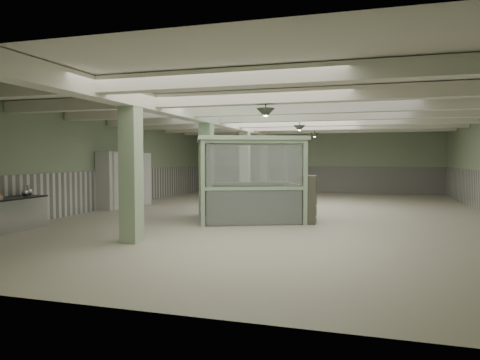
# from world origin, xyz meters

# --- Properties ---
(floor) EXTENTS (20.00, 20.00, 0.00)m
(floor) POSITION_xyz_m (0.00, 0.00, 0.00)
(floor) COLOR beige
(floor) RESTS_ON ground
(ceiling) EXTENTS (14.00, 20.00, 0.02)m
(ceiling) POSITION_xyz_m (0.00, 0.00, 3.60)
(ceiling) COLOR beige
(ceiling) RESTS_ON wall_back
(wall_back) EXTENTS (14.00, 0.02, 3.60)m
(wall_back) POSITION_xyz_m (0.00, 10.00, 1.80)
(wall_back) COLOR #90A584
(wall_back) RESTS_ON floor
(wall_front) EXTENTS (14.00, 0.02, 3.60)m
(wall_front) POSITION_xyz_m (0.00, -10.00, 1.80)
(wall_front) COLOR #90A584
(wall_front) RESTS_ON floor
(wall_left) EXTENTS (0.02, 20.00, 3.60)m
(wall_left) POSITION_xyz_m (-7.00, 0.00, 1.80)
(wall_left) COLOR #90A584
(wall_left) RESTS_ON floor
(wainscot_left) EXTENTS (0.05, 19.90, 1.50)m
(wainscot_left) POSITION_xyz_m (-6.97, 0.00, 0.75)
(wainscot_left) COLOR white
(wainscot_left) RESTS_ON floor
(wainscot_back) EXTENTS (13.90, 0.05, 1.50)m
(wainscot_back) POSITION_xyz_m (0.00, 9.97, 0.75)
(wainscot_back) COLOR white
(wainscot_back) RESTS_ON floor
(girder) EXTENTS (0.45, 19.90, 0.40)m
(girder) POSITION_xyz_m (-2.50, 0.00, 3.38)
(girder) COLOR white
(girder) RESTS_ON ceiling
(beam_a) EXTENTS (13.90, 0.35, 0.32)m
(beam_a) POSITION_xyz_m (0.00, -7.50, 3.42)
(beam_a) COLOR white
(beam_a) RESTS_ON ceiling
(beam_b) EXTENTS (13.90, 0.35, 0.32)m
(beam_b) POSITION_xyz_m (0.00, -5.00, 3.42)
(beam_b) COLOR white
(beam_b) RESTS_ON ceiling
(beam_c) EXTENTS (13.90, 0.35, 0.32)m
(beam_c) POSITION_xyz_m (0.00, -2.50, 3.42)
(beam_c) COLOR white
(beam_c) RESTS_ON ceiling
(beam_d) EXTENTS (13.90, 0.35, 0.32)m
(beam_d) POSITION_xyz_m (0.00, 0.00, 3.42)
(beam_d) COLOR white
(beam_d) RESTS_ON ceiling
(beam_e) EXTENTS (13.90, 0.35, 0.32)m
(beam_e) POSITION_xyz_m (0.00, 2.50, 3.42)
(beam_e) COLOR white
(beam_e) RESTS_ON ceiling
(beam_f) EXTENTS (13.90, 0.35, 0.32)m
(beam_f) POSITION_xyz_m (0.00, 5.00, 3.42)
(beam_f) COLOR white
(beam_f) RESTS_ON ceiling
(beam_g) EXTENTS (13.90, 0.35, 0.32)m
(beam_g) POSITION_xyz_m (0.00, 7.50, 3.42)
(beam_g) COLOR white
(beam_g) RESTS_ON ceiling
(column_a) EXTENTS (0.42, 0.42, 3.60)m
(column_a) POSITION_xyz_m (-2.50, -6.00, 1.80)
(column_a) COLOR #AAC6A0
(column_a) RESTS_ON floor
(column_b) EXTENTS (0.42, 0.42, 3.60)m
(column_b) POSITION_xyz_m (-2.50, -1.00, 1.80)
(column_b) COLOR #AAC6A0
(column_b) RESTS_ON floor
(column_c) EXTENTS (0.42, 0.42, 3.60)m
(column_c) POSITION_xyz_m (-2.50, 4.00, 1.80)
(column_c) COLOR #AAC6A0
(column_c) RESTS_ON floor
(column_d) EXTENTS (0.42, 0.42, 3.60)m
(column_d) POSITION_xyz_m (-2.50, 8.00, 1.80)
(column_d) COLOR #AAC6A0
(column_d) RESTS_ON floor
(pendant_front) EXTENTS (0.44, 0.44, 0.22)m
(pendant_front) POSITION_xyz_m (0.50, -5.00, 3.05)
(pendant_front) COLOR #344231
(pendant_front) RESTS_ON ceiling
(pendant_mid) EXTENTS (0.44, 0.44, 0.22)m
(pendant_mid) POSITION_xyz_m (0.50, 0.50, 3.05)
(pendant_mid) COLOR #344231
(pendant_mid) RESTS_ON ceiling
(pendant_back) EXTENTS (0.44, 0.44, 0.22)m
(pendant_back) POSITION_xyz_m (0.50, 5.50, 3.05)
(pendant_back) COLOR #344231
(pendant_back) RESTS_ON ceiling
(pitcher_near) EXTENTS (0.23, 0.26, 0.32)m
(pitcher_near) POSITION_xyz_m (-6.51, -4.84, 1.06)
(pitcher_near) COLOR #B6B5BA
(pitcher_near) RESTS_ON prep_counter
(pitcher_far) EXTENTS (0.20, 0.22, 0.27)m
(pitcher_far) POSITION_xyz_m (-6.44, -5.03, 1.03)
(pitcher_far) COLOR #B6B5BA
(pitcher_far) RESTS_ON prep_counter
(walkin_cooler) EXTENTS (0.94, 2.48, 2.28)m
(walkin_cooler) POSITION_xyz_m (-6.62, 0.24, 1.14)
(walkin_cooler) COLOR silver
(walkin_cooler) RESTS_ON floor
(guard_booth) EXTENTS (4.09, 3.82, 2.64)m
(guard_booth) POSITION_xyz_m (-0.80, -1.65, 1.78)
(guard_booth) COLOR #A0C39C
(guard_booth) RESTS_ON floor
(filing_cabinet) EXTENTS (0.49, 0.69, 1.46)m
(filing_cabinet) POSITION_xyz_m (1.13, -1.89, 0.73)
(filing_cabinet) COLOR #505143
(filing_cabinet) RESTS_ON floor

